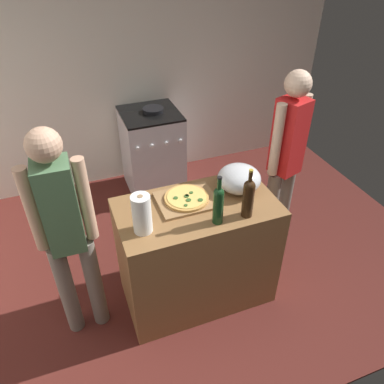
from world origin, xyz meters
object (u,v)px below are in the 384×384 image
Objects in this scene: stove at (152,151)px; person_in_stripes at (66,231)px; pizza at (187,198)px; mixing_bowl at (239,179)px; wine_bottle_dark at (218,203)px; wine_bottle_clear at (248,197)px; person_in_red at (286,158)px; paper_towel_roll at (142,214)px.

stove is 1.87m from person_in_stripes.
pizza is 0.40m from mixing_bowl.
wine_bottle_dark is at bearing -136.16° from mixing_bowl.
mixing_bowl is at bearing -80.80° from stove.
wine_bottle_clear reaches higher than stove.
stove is at bearing 58.26° from person_in_stripes.
person_in_red is (0.59, 0.48, -0.11)m from wine_bottle_clear.
wine_bottle_dark is 0.98× the size of wine_bottle_clear.
paper_towel_roll is 0.48m from person_in_stripes.
wine_bottle_clear is 0.22× the size of person_in_red.
pizza is 1.57m from stove.
paper_towel_roll is at bearing -166.19° from mixing_bowl.
person_in_stripes is (-1.12, 0.22, -0.12)m from wine_bottle_clear.
person_in_red is at bearing -59.49° from stove.
paper_towel_roll is 0.76× the size of wine_bottle_clear.
wine_bottle_dark is at bearing -13.40° from person_in_stripes.
wine_bottle_clear reaches higher than paper_towel_roll.
person_in_red is at bearing 8.61° from person_in_stripes.
pizza is at bearing 112.02° from wine_bottle_dark.
stove is (0.51, 1.67, -0.57)m from paper_towel_roll.
wine_bottle_dark reaches higher than mixing_bowl.
mixing_bowl is at bearing -158.35° from person_in_red.
wine_bottle_clear is 1.87m from stove.
pizza is at bearing 138.57° from wine_bottle_clear.
mixing_bowl is 0.56m from person_in_red.
wine_bottle_dark is (-0.28, -0.27, 0.05)m from mixing_bowl.
wine_bottle_dark is at bearing -10.77° from paper_towel_roll.
wine_bottle_clear is 1.15m from person_in_stripes.
wine_bottle_dark is at bearing 178.40° from wine_bottle_clear.
mixing_bowl is (0.39, -0.00, 0.06)m from pizza.
pizza is 0.32m from wine_bottle_dark.
wine_bottle_clear is at bearing -8.00° from paper_towel_roll.
person_in_red is (0.80, 0.48, -0.11)m from wine_bottle_dark.
person_in_red is (1.26, 0.39, -0.09)m from paper_towel_roll.
pizza is 1.15× the size of paper_towel_roll.
wine_bottle_dark is 0.20m from wine_bottle_clear.
mixing_bowl is 0.29m from wine_bottle_clear.
paper_towel_roll is 0.17× the size of person_in_stripes.
wine_bottle_dark is at bearing -149.18° from person_in_red.
wine_bottle_clear is (0.20, -0.01, 0.00)m from wine_bottle_dark.
paper_towel_roll is 0.68m from wine_bottle_clear.
stove is (-0.24, 1.49, -0.53)m from mixing_bowl.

